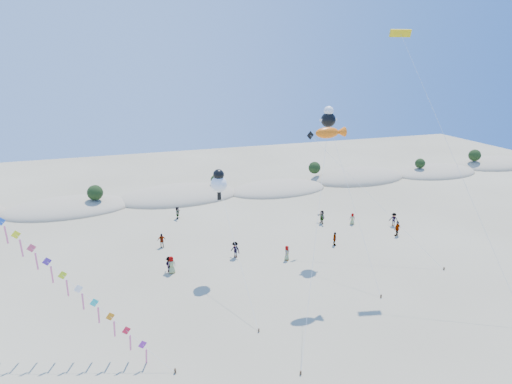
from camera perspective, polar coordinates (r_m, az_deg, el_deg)
The scene contains 7 objects.
dune_ridge at distance 67.76m, azimuth -9.37°, elevation -0.53°, with size 145.30×11.49×5.57m.
fish_kite at distance 38.25m, azimuth 9.89°, elevation 7.74°, with size 8.81×11.79×15.03m.
cartoon_kite_low at distance 41.28m, azimuth -4.98°, elevation 1.30°, with size 1.59×12.02×10.63m.
cartoon_kite_high at distance 46.36m, azimuth 9.64°, elevation 9.66°, with size 2.00×12.67×15.97m.
parafoil_kite at distance 44.01m, azimuth 19.11°, elevation 18.46°, with size 4.94×15.33×23.32m.
dark_kite at distance 47.54m, azimuth 12.09°, elevation 2.55°, with size 10.63×11.82×13.05m.
beachgoers at distance 50.85m, azimuth 2.63°, elevation -5.61°, with size 30.31×17.36×1.88m.
Camera 1 is at (-8.50, -18.68, 20.79)m, focal length 30.00 mm.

